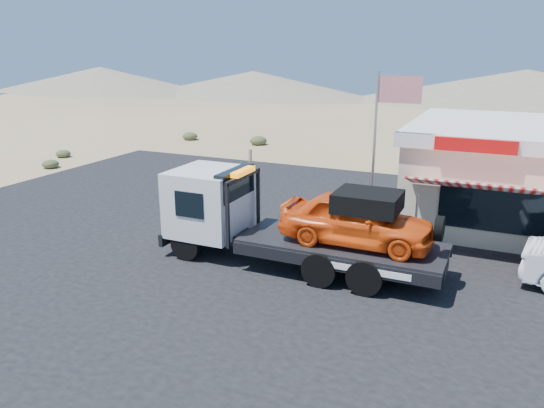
# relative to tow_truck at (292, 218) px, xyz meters

# --- Properties ---
(ground) EXTENTS (120.00, 120.00, 0.00)m
(ground) POSITION_rel_tow_truck_xyz_m (-3.04, -1.01, -1.61)
(ground) COLOR #89724E
(ground) RESTS_ON ground
(asphalt_lot) EXTENTS (32.00, 24.00, 0.02)m
(asphalt_lot) POSITION_rel_tow_truck_xyz_m (-1.04, 1.99, -1.60)
(asphalt_lot) COLOR black
(asphalt_lot) RESTS_ON ground
(tow_truck) EXTENTS (8.96, 2.66, 2.99)m
(tow_truck) POSITION_rel_tow_truck_xyz_m (0.00, 0.00, 0.00)
(tow_truck) COLOR black
(tow_truck) RESTS_ON asphalt_lot
(flagpole) EXTENTS (1.55, 0.10, 6.00)m
(flagpole) POSITION_rel_tow_truck_xyz_m (1.90, 3.49, 2.15)
(flagpole) COLOR #99999E
(flagpole) RESTS_ON asphalt_lot
(desert_scrub) EXTENTS (27.29, 33.66, 0.66)m
(desert_scrub) POSITION_rel_tow_truck_xyz_m (-17.12, 9.86, -1.33)
(desert_scrub) COLOR #343C20
(desert_scrub) RESTS_ON ground
(distant_hills) EXTENTS (126.00, 48.00, 4.20)m
(distant_hills) POSITION_rel_tow_truck_xyz_m (-12.81, 54.14, 0.28)
(distant_hills) COLOR #726B59
(distant_hills) RESTS_ON ground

